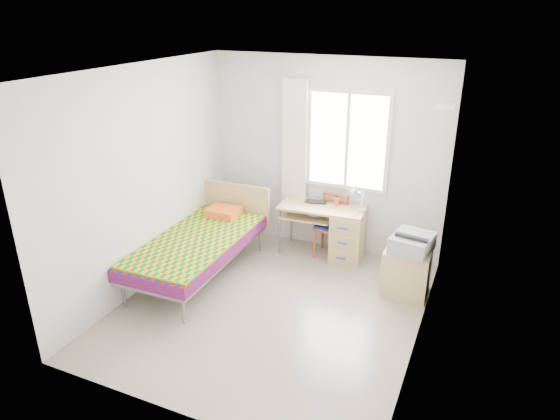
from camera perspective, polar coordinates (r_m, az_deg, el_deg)
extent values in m
plane|color=#BCAD93|center=(5.75, -1.03, -11.03)|extent=(3.50, 3.50, 0.00)
plane|color=white|center=(4.83, -1.25, 15.66)|extent=(3.50, 3.50, 0.00)
plane|color=silver|center=(6.69, 5.21, 6.10)|extent=(3.20, 0.00, 3.20)
plane|color=silver|center=(5.96, -15.25, 3.34)|extent=(0.00, 3.50, 3.50)
plane|color=silver|center=(4.75, 16.67, -1.73)|extent=(0.00, 3.50, 3.50)
cube|color=white|center=(6.52, 7.75, 7.84)|extent=(1.10, 0.04, 1.30)
cube|color=white|center=(6.51, 7.72, 7.82)|extent=(1.00, 0.02, 1.20)
cube|color=white|center=(6.51, 7.71, 7.81)|extent=(0.04, 0.02, 1.20)
cube|color=white|center=(6.73, 1.65, 7.60)|extent=(0.35, 0.05, 1.70)
cube|color=white|center=(5.86, 18.52, 11.28)|extent=(0.20, 0.32, 0.03)
cube|color=gray|center=(6.26, -9.33, -4.62)|extent=(0.97, 2.09, 0.06)
cube|color=#B20B0E|center=(6.23, -9.37, -3.94)|extent=(1.01, 2.11, 0.15)
cube|color=orange|center=(6.18, -9.52, -3.32)|extent=(0.99, 1.99, 0.03)
cube|color=tan|center=(6.94, -5.01, 0.79)|extent=(0.99, 0.07, 0.57)
cube|color=orange|center=(6.76, -6.46, -0.21)|extent=(0.42, 0.36, 0.10)
cylinder|color=gray|center=(5.93, -17.42, -9.15)|extent=(0.04, 0.04, 0.33)
cylinder|color=gray|center=(6.90, -2.25, -3.42)|extent=(0.04, 0.04, 0.33)
cube|color=tan|center=(6.61, 4.85, 0.29)|extent=(1.16, 0.59, 0.03)
cube|color=tan|center=(6.65, 7.74, -3.01)|extent=(0.43, 0.52, 0.68)
cube|color=tan|center=(6.72, 3.15, -0.59)|extent=(0.71, 0.52, 0.02)
cylinder|color=gray|center=(6.74, -0.04, -2.43)|extent=(0.03, 0.03, 0.68)
cylinder|color=gray|center=(7.09, 1.32, -1.13)|extent=(0.03, 0.03, 0.68)
cube|color=#9A351D|center=(6.71, 5.82, -1.96)|extent=(0.41, 0.41, 0.04)
cube|color=navy|center=(6.70, 5.83, -1.74)|extent=(0.39, 0.39, 0.04)
cube|color=#9A351D|center=(6.76, 6.35, 0.56)|extent=(0.33, 0.07, 0.37)
cylinder|color=#9A351D|center=(6.70, 3.96, -3.87)|extent=(0.03, 0.03, 0.41)
cylinder|color=#9A351D|center=(6.81, 7.58, -1.59)|extent=(0.04, 0.04, 0.84)
cube|color=tan|center=(6.05, 14.25, -6.84)|extent=(0.52, 0.47, 0.57)
cube|color=tan|center=(6.02, 11.91, -5.35)|extent=(0.01, 0.42, 0.21)
cube|color=tan|center=(6.14, 11.74, -7.30)|extent=(0.01, 0.42, 0.21)
cube|color=#ADB0B6|center=(5.86, 14.87, -3.68)|extent=(0.49, 0.54, 0.20)
cube|color=black|center=(5.82, 14.97, -2.81)|extent=(0.39, 0.44, 0.02)
imported|color=black|center=(6.68, 4.07, 0.82)|extent=(0.33, 0.24, 0.02)
cylinder|color=orange|center=(6.66, 6.48, 0.98)|extent=(0.09, 0.09, 0.09)
cylinder|color=white|center=(6.51, 9.32, 0.01)|extent=(0.09, 0.09, 0.03)
cylinder|color=white|center=(6.46, 9.40, 1.10)|extent=(0.02, 0.11, 0.25)
cylinder|color=white|center=(6.35, 9.11, 1.97)|extent=(0.12, 0.22, 0.10)
cone|color=white|center=(6.27, 8.18, 2.02)|extent=(0.13, 0.14, 0.12)
imported|color=gray|center=(6.68, 3.53, -0.33)|extent=(0.15, 0.20, 0.02)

